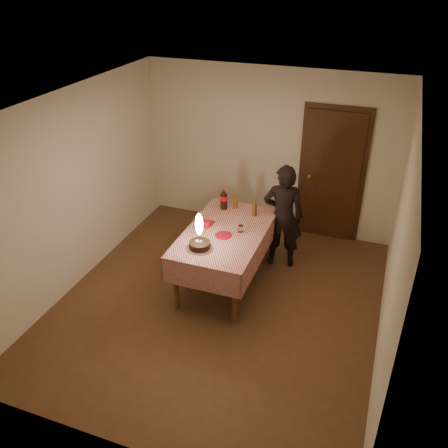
{
  "coord_description": "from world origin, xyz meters",
  "views": [
    {
      "loc": [
        1.75,
        -4.56,
        3.95
      ],
      "look_at": [
        -0.08,
        0.42,
        0.95
      ],
      "focal_mm": 38.0,
      "sensor_mm": 36.0,
      "label": 1
    }
  ],
  "objects": [
    {
      "name": "ground",
      "position": [
        0.0,
        0.0,
        0.0
      ],
      "size": [
        4.0,
        4.5,
        0.01
      ],
      "primitive_type": "cube",
      "color": "brown",
      "rests_on": "ground"
    },
    {
      "name": "room_shell",
      "position": [
        0.03,
        0.08,
        1.65
      ],
      "size": [
        4.04,
        4.54,
        2.62
      ],
      "color": "beige",
      "rests_on": "ground"
    },
    {
      "name": "dining_table",
      "position": [
        -0.08,
        0.47,
        0.71
      ],
      "size": [
        1.02,
        1.72,
        0.82
      ],
      "color": "brown",
      "rests_on": "ground"
    },
    {
      "name": "birthday_cake",
      "position": [
        -0.24,
        -0.03,
        0.94
      ],
      "size": [
        0.33,
        0.33,
        0.48
      ],
      "color": "white",
      "rests_on": "dining_table"
    },
    {
      "name": "red_plate",
      "position": [
        -0.07,
        0.36,
        0.82
      ],
      "size": [
        0.22,
        0.22,
        0.01
      ],
      "primitive_type": "cylinder",
      "color": "#AE0C20",
      "rests_on": "dining_table"
    },
    {
      "name": "red_cup",
      "position": [
        -0.34,
        0.47,
        0.87
      ],
      "size": [
        0.08,
        0.08,
        0.1
      ],
      "primitive_type": "cylinder",
      "color": "red",
      "rests_on": "dining_table"
    },
    {
      "name": "clear_cup",
      "position": [
        0.11,
        0.53,
        0.86
      ],
      "size": [
        0.07,
        0.07,
        0.09
      ],
      "primitive_type": "cylinder",
      "color": "silver",
      "rests_on": "dining_table"
    },
    {
      "name": "napkin_stack",
      "position": [
        -0.37,
        0.57,
        0.83
      ],
      "size": [
        0.15,
        0.15,
        0.02
      ],
      "primitive_type": "cube",
      "color": "red",
      "rests_on": "dining_table"
    },
    {
      "name": "cola_bottle",
      "position": [
        -0.32,
        1.06,
        0.97
      ],
      "size": [
        0.1,
        0.1,
        0.32
      ],
      "color": "black",
      "rests_on": "dining_table"
    },
    {
      "name": "amber_bottle_left",
      "position": [
        -0.17,
        1.14,
        0.93
      ],
      "size": [
        0.06,
        0.06,
        0.26
      ],
      "color": "brown",
      "rests_on": "dining_table"
    },
    {
      "name": "amber_bottle_right",
      "position": [
        0.15,
        1.01,
        0.93
      ],
      "size": [
        0.06,
        0.06,
        0.26
      ],
      "color": "brown",
      "rests_on": "dining_table"
    },
    {
      "name": "photographer",
      "position": [
        0.52,
        1.19,
        0.78
      ],
      "size": [
        0.62,
        0.48,
        1.55
      ],
      "color": "black",
      "rests_on": "ground"
    }
  ]
}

